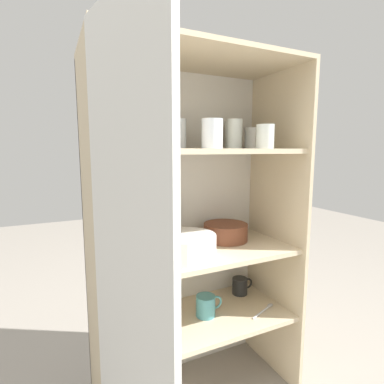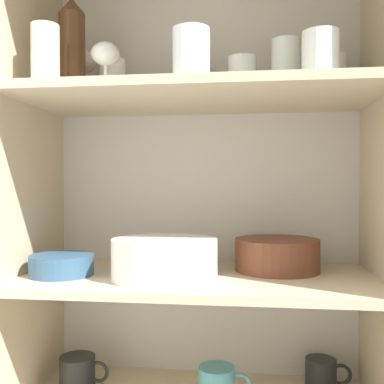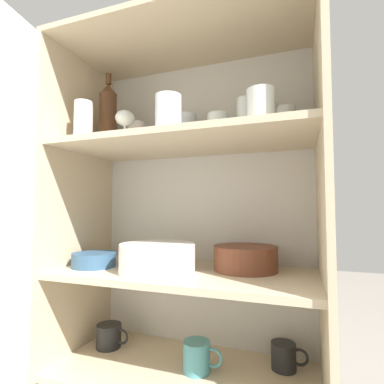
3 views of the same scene
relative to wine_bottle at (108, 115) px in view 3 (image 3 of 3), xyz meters
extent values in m
cube|color=silver|center=(0.31, 0.18, -0.50)|extent=(0.86, 0.02, 1.44)
cube|color=#CCB793|center=(-0.11, -0.02, -0.50)|extent=(0.02, 0.42, 1.44)
cube|color=#CCB793|center=(0.73, -0.02, -0.50)|extent=(0.02, 0.42, 1.44)
cube|color=#CCB793|center=(0.31, -0.02, 0.23)|extent=(0.86, 0.42, 0.02)
cube|color=beige|center=(0.31, -0.02, -0.87)|extent=(0.82, 0.38, 0.02)
cube|color=beige|center=(0.31, -0.02, -0.56)|extent=(0.82, 0.38, 0.02)
cube|color=beige|center=(0.31, -0.02, -0.13)|extent=(0.82, 0.38, 0.02)
cylinder|color=white|center=(0.27, 0.10, -0.06)|extent=(0.08, 0.08, 0.13)
cylinder|color=silver|center=(-0.01, -0.12, -0.06)|extent=(0.06, 0.06, 0.14)
cylinder|color=white|center=(0.52, 0.02, -0.06)|extent=(0.07, 0.07, 0.13)
cylinder|color=white|center=(0.42, 0.03, -0.08)|extent=(0.07, 0.07, 0.09)
cylinder|color=white|center=(0.56, 0.10, -0.06)|extent=(0.08, 0.08, 0.13)
cylinder|color=white|center=(0.58, -0.12, -0.08)|extent=(0.08, 0.08, 0.10)
cylinder|color=silver|center=(0.08, 0.06, -0.07)|extent=(0.07, 0.07, 0.10)
cylinder|color=white|center=(0.31, -0.14, -0.07)|extent=(0.08, 0.08, 0.11)
cylinder|color=white|center=(0.63, 0.05, -0.08)|extent=(0.06, 0.06, 0.10)
cylinder|color=silver|center=(-0.01, 0.09, -0.12)|extent=(0.07, 0.07, 0.01)
cylinder|color=silver|center=(-0.01, 0.09, -0.08)|extent=(0.01, 0.01, 0.08)
ellipsoid|color=silver|center=(-0.01, 0.09, -0.01)|extent=(0.09, 0.09, 0.07)
cylinder|color=white|center=(0.10, -0.03, -0.12)|extent=(0.06, 0.06, 0.01)
cylinder|color=white|center=(0.10, -0.03, -0.09)|extent=(0.01, 0.01, 0.06)
ellipsoid|color=white|center=(0.10, -0.03, -0.03)|extent=(0.07, 0.07, 0.05)
cylinder|color=#4C2D19|center=(0.00, 0.00, -0.02)|extent=(0.06, 0.06, 0.20)
cone|color=#4C2D19|center=(0.00, 0.00, 0.10)|extent=(0.06, 0.06, 0.04)
cylinder|color=#4C2D19|center=(0.00, 0.00, 0.14)|extent=(0.02, 0.02, 0.04)
cylinder|color=white|center=(0.24, -0.07, -0.55)|extent=(0.24, 0.24, 0.01)
cylinder|color=white|center=(0.24, -0.07, -0.54)|extent=(0.24, 0.24, 0.01)
cylinder|color=white|center=(0.24, -0.07, -0.53)|extent=(0.24, 0.24, 0.01)
cylinder|color=white|center=(0.24, -0.07, -0.52)|extent=(0.24, 0.24, 0.01)
cylinder|color=white|center=(0.24, -0.07, -0.51)|extent=(0.24, 0.24, 0.01)
cylinder|color=white|center=(0.24, -0.07, -0.50)|extent=(0.24, 0.24, 0.01)
cylinder|color=white|center=(0.24, -0.07, -0.49)|extent=(0.24, 0.24, 0.01)
cylinder|color=white|center=(0.24, -0.07, -0.48)|extent=(0.24, 0.24, 0.01)
cylinder|color=white|center=(0.24, -0.07, -0.47)|extent=(0.24, 0.24, 0.01)
cylinder|color=white|center=(0.24, -0.07, -0.47)|extent=(0.24, 0.24, 0.01)
cylinder|color=brown|center=(0.50, 0.05, -0.51)|extent=(0.21, 0.21, 0.08)
torus|color=brown|center=(0.50, 0.05, -0.48)|extent=(0.20, 0.20, 0.01)
cylinder|color=#33567A|center=(0.00, -0.06, -0.53)|extent=(0.15, 0.15, 0.05)
torus|color=#33567A|center=(0.00, -0.06, -0.51)|extent=(0.15, 0.15, 0.01)
cylinder|color=black|center=(0.61, 0.09, -0.82)|extent=(0.08, 0.08, 0.08)
torus|color=black|center=(0.66, 0.09, -0.81)|extent=(0.05, 0.01, 0.05)
cylinder|color=black|center=(0.00, 0.03, -0.82)|extent=(0.09, 0.09, 0.08)
torus|color=black|center=(0.05, 0.03, -0.81)|extent=(0.05, 0.01, 0.05)
cylinder|color=teal|center=(0.36, -0.02, -0.81)|extent=(0.09, 0.09, 0.09)
torus|color=teal|center=(0.41, -0.02, -0.81)|extent=(0.06, 0.01, 0.06)
camera|label=1|loc=(-0.23, -1.11, -0.13)|focal=28.00mm
camera|label=2|loc=(0.43, -1.06, -0.34)|focal=42.00mm
camera|label=3|loc=(0.67, -0.93, -0.35)|focal=28.00mm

